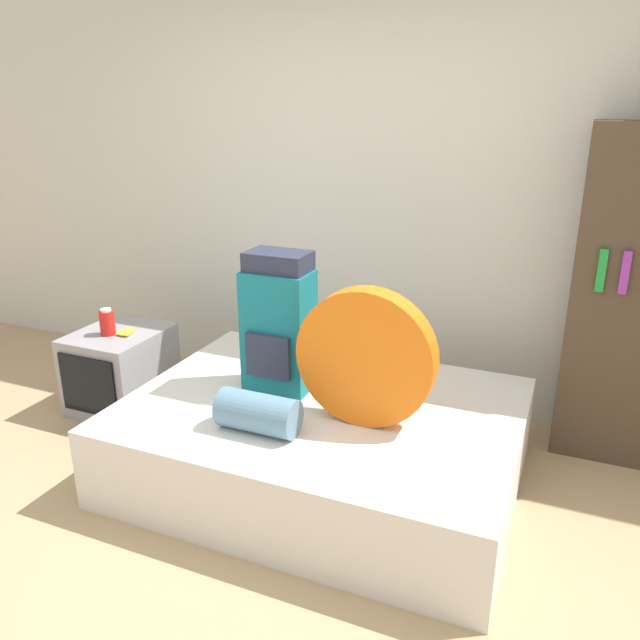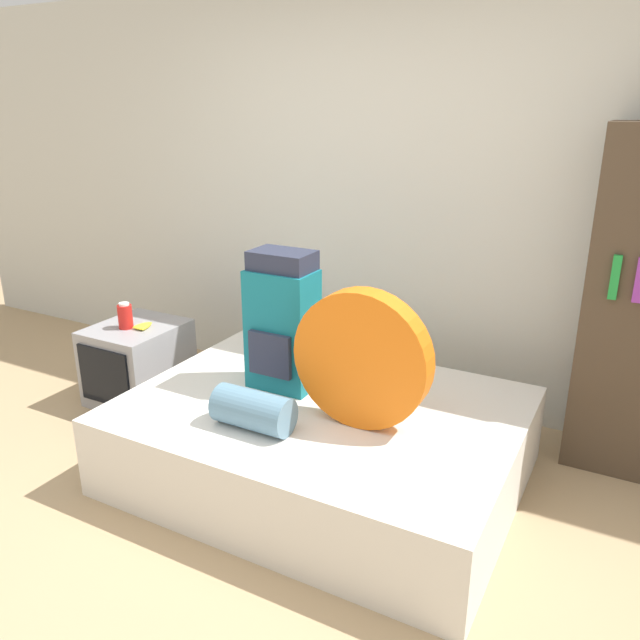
% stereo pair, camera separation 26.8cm
% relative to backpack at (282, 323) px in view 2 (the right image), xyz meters
% --- Properties ---
extents(ground_plane, '(16.00, 16.00, 0.00)m').
position_rel_backpack_xyz_m(ground_plane, '(0.17, -0.87, -0.79)').
color(ground_plane, tan).
extents(wall_back, '(8.00, 0.05, 2.60)m').
position_rel_backpack_xyz_m(wall_back, '(0.17, 1.04, 0.51)').
color(wall_back, silver).
rests_on(wall_back, ground_plane).
extents(bed, '(1.97, 1.48, 0.43)m').
position_rel_backpack_xyz_m(bed, '(0.29, -0.09, -0.57)').
color(bed, silver).
rests_on(bed, ground_plane).
extents(backpack, '(0.35, 0.26, 0.75)m').
position_rel_backpack_xyz_m(backpack, '(0.00, 0.00, 0.00)').
color(backpack, '#14707F').
rests_on(backpack, bed).
extents(tent_bag, '(0.67, 0.12, 0.67)m').
position_rel_backpack_xyz_m(tent_bag, '(0.55, -0.18, -0.03)').
color(tent_bag, orange).
rests_on(tent_bag, bed).
extents(sleeping_roll, '(0.38, 0.19, 0.19)m').
position_rel_backpack_xyz_m(sleeping_roll, '(0.12, -0.47, -0.27)').
color(sleeping_roll, '#5B849E').
rests_on(sleeping_roll, bed).
extents(television, '(0.51, 0.60, 0.51)m').
position_rel_backpack_xyz_m(television, '(-1.22, 0.15, -0.53)').
color(television, '#939399').
rests_on(television, ground_plane).
extents(canister, '(0.09, 0.09, 0.17)m').
position_rel_backpack_xyz_m(canister, '(-1.24, 0.10, -0.19)').
color(canister, red).
rests_on(canister, television).
extents(banana_bunch, '(0.11, 0.14, 0.03)m').
position_rel_backpack_xyz_m(banana_bunch, '(-1.14, 0.15, -0.26)').
color(banana_bunch, yellow).
rests_on(banana_bunch, television).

